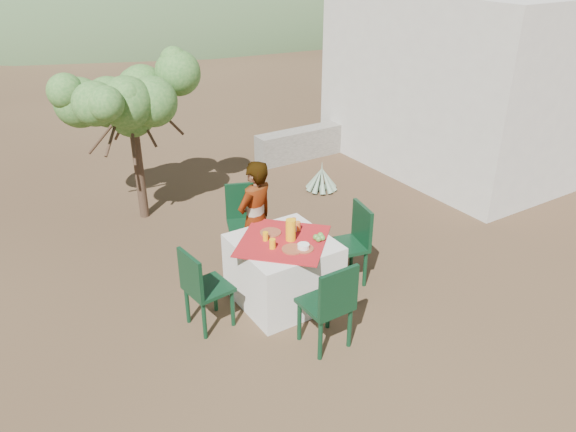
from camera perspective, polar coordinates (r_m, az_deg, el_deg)
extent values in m
plane|color=#3A261A|center=(6.59, -5.70, -8.36)|extent=(160.00, 160.00, 0.00)
cube|color=white|center=(6.37, -0.49, -5.53)|extent=(1.02, 1.02, 0.75)
cube|color=#A61C18|center=(6.17, -0.50, -2.54)|extent=(1.30, 1.30, 0.01)
cylinder|color=black|center=(7.03, -5.51, -3.55)|extent=(0.05, 0.05, 0.49)
cylinder|color=black|center=(7.07, -2.55, -3.27)|extent=(0.05, 0.05, 0.49)
cylinder|color=black|center=(7.35, -5.83, -2.14)|extent=(0.05, 0.05, 0.49)
cylinder|color=black|center=(7.38, -3.00, -1.88)|extent=(0.05, 0.05, 0.49)
cube|color=black|center=(7.09, -4.29, -0.99)|extent=(0.59, 0.59, 0.04)
cube|color=black|center=(7.16, -4.57, 1.60)|extent=(0.44, 0.20, 0.47)
cylinder|color=black|center=(6.01, 4.08, -9.36)|extent=(0.05, 0.05, 0.48)
cylinder|color=black|center=(5.83, 1.16, -10.52)|extent=(0.05, 0.05, 0.48)
cylinder|color=black|center=(5.78, 6.28, -11.11)|extent=(0.05, 0.05, 0.48)
cylinder|color=black|center=(5.60, 3.30, -12.40)|extent=(0.05, 0.05, 0.48)
cube|color=black|center=(5.66, 3.78, -8.89)|extent=(0.46, 0.46, 0.04)
cube|color=black|center=(5.38, 5.16, -7.70)|extent=(0.45, 0.05, 0.47)
cylinder|color=black|center=(6.06, -5.65, -9.22)|extent=(0.05, 0.05, 0.46)
cylinder|color=black|center=(6.30, -7.42, -7.74)|extent=(0.05, 0.05, 0.46)
cylinder|color=black|center=(5.91, -8.50, -10.40)|extent=(0.05, 0.05, 0.46)
cylinder|color=black|center=(6.17, -10.19, -8.83)|extent=(0.05, 0.05, 0.46)
cube|color=black|center=(5.98, -8.08, -7.24)|extent=(0.48, 0.48, 0.04)
cube|color=black|center=(5.77, -9.89, -5.85)|extent=(0.09, 0.43, 0.45)
cylinder|color=black|center=(6.85, 3.73, -4.36)|extent=(0.05, 0.05, 0.48)
cylinder|color=black|center=(6.57, 5.00, -5.89)|extent=(0.05, 0.05, 0.48)
cylinder|color=black|center=(6.99, 6.47, -3.81)|extent=(0.05, 0.05, 0.48)
cylinder|color=black|center=(6.72, 7.83, -5.28)|extent=(0.05, 0.05, 0.48)
cube|color=black|center=(6.66, 5.85, -3.05)|extent=(0.53, 0.53, 0.04)
cube|color=black|center=(6.62, 7.54, -0.80)|extent=(0.14, 0.45, 0.47)
imported|color=#8C6651|center=(6.66, -3.32, -0.40)|extent=(0.63, 0.50, 1.48)
cylinder|color=#4A3125|center=(8.36, -14.92, 4.81)|extent=(0.13, 0.13, 1.56)
sphere|color=#285E22|center=(8.11, -15.57, 9.93)|extent=(0.67, 0.67, 0.67)
sphere|color=#285E22|center=(8.25, -11.61, 11.85)|extent=(0.62, 0.62, 0.62)
sphere|color=#285E22|center=(8.05, -19.72, 10.06)|extent=(0.58, 0.58, 0.58)
sphere|color=#285E22|center=(8.65, -16.34, 12.39)|extent=(0.60, 0.60, 0.60)
sphere|color=#285E22|center=(7.60, -13.89, 9.46)|extent=(0.54, 0.54, 0.54)
sphere|color=gray|center=(9.26, 3.41, 2.86)|extent=(0.17, 0.17, 0.17)
cone|color=gray|center=(9.17, 3.45, 4.14)|extent=(0.09, 0.09, 0.50)
cone|color=gray|center=(9.24, 4.08, 3.90)|extent=(0.31, 0.14, 0.43)
cone|color=gray|center=(9.29, 3.79, 4.03)|extent=(0.30, 0.19, 0.43)
cone|color=gray|center=(9.30, 3.37, 4.07)|extent=(0.21, 0.28, 0.44)
cone|color=gray|center=(9.27, 2.97, 4.02)|extent=(0.12, 0.31, 0.42)
cone|color=gray|center=(9.22, 2.75, 3.88)|extent=(0.24, 0.26, 0.44)
cone|color=gray|center=(9.15, 2.79, 3.71)|extent=(0.31, 0.14, 0.43)
cone|color=gray|center=(9.11, 3.08, 3.58)|extent=(0.30, 0.19, 0.43)
cone|color=gray|center=(9.09, 3.50, 3.53)|extent=(0.21, 0.28, 0.44)
cone|color=gray|center=(9.12, 3.91, 3.59)|extent=(0.12, 0.31, 0.42)
cone|color=gray|center=(9.17, 4.12, 3.73)|extent=(0.24, 0.26, 0.44)
cube|color=beige|center=(10.61, 17.62, 13.13)|extent=(3.20, 4.20, 3.00)
cube|color=gray|center=(10.76, 3.12, 7.70)|extent=(2.60, 0.35, 0.55)
cylinder|color=brown|center=(6.31, -1.79, -1.70)|extent=(0.24, 0.24, 0.01)
cylinder|color=brown|center=(5.99, 0.49, -3.39)|extent=(0.24, 0.24, 0.01)
cylinder|color=#FFAD10|center=(6.15, -2.30, -2.08)|extent=(0.06, 0.06, 0.10)
cylinder|color=#FFAD10|center=(5.99, -1.59, -2.84)|extent=(0.07, 0.07, 0.11)
cylinder|color=#FFAD10|center=(6.12, 0.28, -1.43)|extent=(0.11, 0.11, 0.25)
cylinder|color=brown|center=(6.00, 1.57, -3.33)|extent=(0.22, 0.22, 0.01)
cylinder|color=white|center=(5.99, 1.58, -3.08)|extent=(0.13, 0.13, 0.05)
cylinder|color=orange|center=(6.35, 0.99, -1.03)|extent=(0.07, 0.07, 0.10)
cylinder|color=orange|center=(6.48, 0.61, -0.55)|extent=(0.05, 0.05, 0.08)
cube|color=white|center=(6.32, 0.55, -1.32)|extent=(0.07, 0.04, 0.08)
sphere|color=#508D33|center=(6.17, 2.85, -2.16)|extent=(0.07, 0.07, 0.07)
sphere|color=#508D33|center=(6.21, 3.32, -1.97)|extent=(0.07, 0.07, 0.07)
sphere|color=#508D33|center=(6.16, 3.48, -2.23)|extent=(0.07, 0.07, 0.07)
sphere|color=#508D33|center=(6.13, 3.11, -2.35)|extent=(0.07, 0.07, 0.07)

